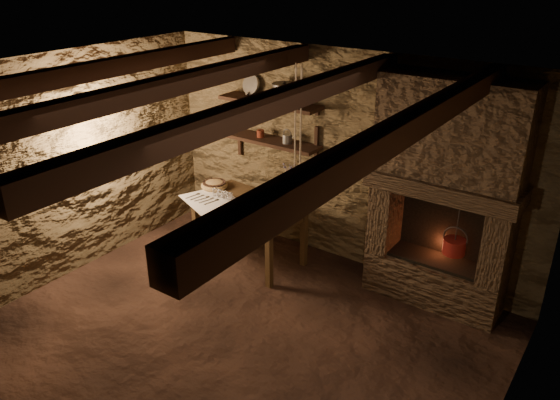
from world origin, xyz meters
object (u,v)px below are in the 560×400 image
Objects in this scene: iron_stockpot at (284,94)px; work_table at (249,229)px; stoneware_jug at (289,189)px; red_pot at (454,245)px; wooden_bowl at (214,185)px.

work_table is at bearing -106.23° from iron_stockpot.
iron_stockpot is (-0.31, 0.36, 0.93)m from stoneware_jug.
stoneware_jug is at bearing -172.32° from red_pot.
iron_stockpot is (0.14, 0.50, 1.48)m from work_table.
stoneware_jug is at bearing -49.32° from iron_stockpot.
work_table is 2.27m from red_pot.
wooden_bowl reaches higher than work_table.
iron_stockpot reaches higher than wooden_bowl.
red_pot is (2.22, 0.38, 0.32)m from work_table.
iron_stockpot is at bearing 78.91° from work_table.
stoneware_jug reaches higher than work_table.
work_table is 5.04× the size of iron_stockpot.
iron_stockpot is 2.38m from red_pot.
wooden_bowl is at bearing -174.10° from red_pot.
stoneware_jug is 1.80m from red_pot.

